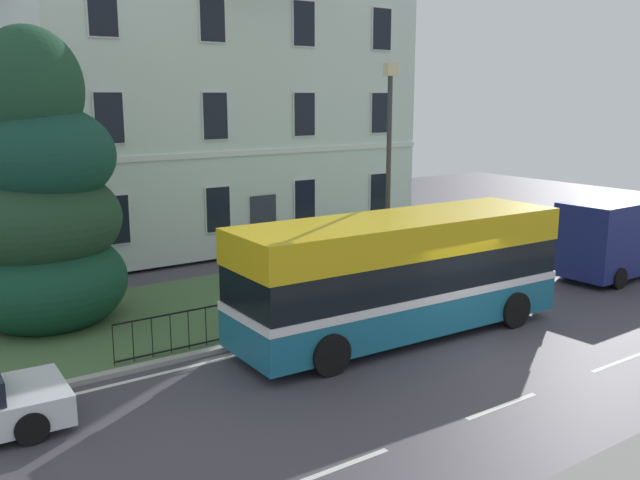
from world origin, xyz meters
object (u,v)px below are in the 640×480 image
at_px(single_decker_bus, 401,274).
at_px(white_panel_van, 618,238).
at_px(georgian_townhouse, 199,89).
at_px(evergreen_tree, 41,208).
at_px(street_lamp_post, 389,167).
at_px(litter_bin, 323,294).

distance_m(single_decker_bus, white_panel_van, 9.95).
distance_m(georgian_townhouse, white_panel_van, 17.68).
distance_m(georgian_townhouse, single_decker_bus, 15.92).
height_order(evergreen_tree, street_lamp_post, evergreen_tree).
bearing_deg(single_decker_bus, white_panel_van, 3.16).
distance_m(evergreen_tree, white_panel_van, 18.11).
distance_m(evergreen_tree, single_decker_bus, 9.44).
bearing_deg(evergreen_tree, white_panel_van, -18.65).
bearing_deg(litter_bin, white_panel_van, -10.88).
distance_m(georgian_townhouse, litter_bin, 14.23).
distance_m(georgian_townhouse, evergreen_tree, 13.13).
relative_size(evergreen_tree, white_panel_van, 1.54).
bearing_deg(evergreen_tree, single_decker_bus, -40.08).
relative_size(evergreen_tree, litter_bin, 7.11).
height_order(white_panel_van, litter_bin, white_panel_van).
distance_m(georgian_townhouse, street_lamp_post, 12.86).
height_order(georgian_townhouse, single_decker_bus, georgian_townhouse).
relative_size(white_panel_van, street_lamp_post, 0.76).
bearing_deg(litter_bin, street_lamp_post, 3.82).
bearing_deg(evergreen_tree, litter_bin, -30.28).
xyz_separation_m(single_decker_bus, white_panel_van, (9.95, 0.23, -0.28)).
bearing_deg(street_lamp_post, evergreen_tree, 158.03).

